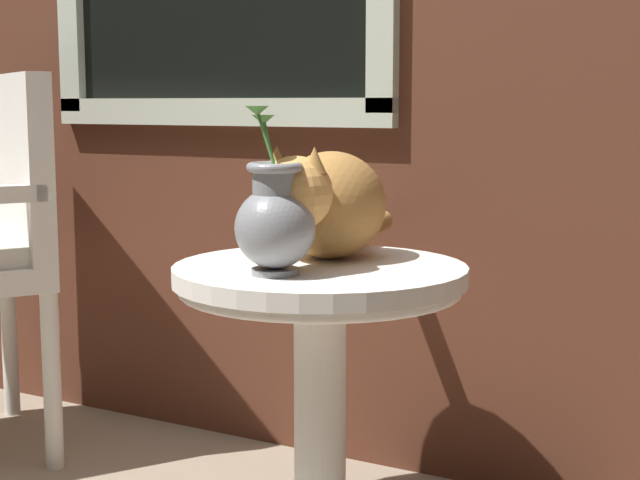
% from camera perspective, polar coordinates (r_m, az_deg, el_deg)
% --- Properties ---
extents(wicker_side_table, '(0.58, 0.58, 0.58)m').
position_cam_1_polar(wicker_side_table, '(1.95, 0.00, -6.80)').
color(wicker_side_table, silver).
rests_on(wicker_side_table, ground_plane).
extents(cat, '(0.24, 0.55, 0.24)m').
position_cam_1_polar(cat, '(1.96, 0.36, 2.16)').
color(cat, '#AD7A3D').
rests_on(cat, wicker_side_table).
extents(pewter_vase_with_ivy, '(0.15, 0.15, 0.31)m').
position_cam_1_polar(pewter_vase_with_ivy, '(1.79, -2.66, 1.17)').
color(pewter_vase_with_ivy, gray).
rests_on(pewter_vase_with_ivy, wicker_side_table).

